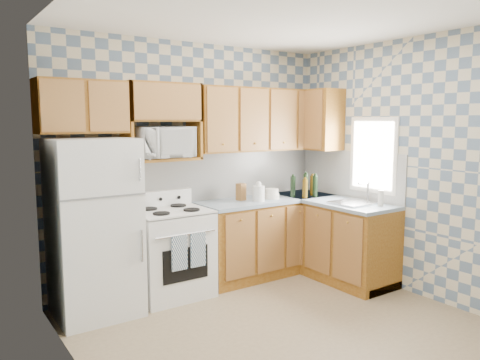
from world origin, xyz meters
name	(u,v)px	position (x,y,z in m)	size (l,w,h in m)	color
floor	(283,327)	(0.00, 0.00, 0.00)	(3.40, 3.40, 0.00)	#79644A
back_wall	(194,164)	(0.00, 1.60, 1.35)	(3.40, 0.02, 2.70)	slate
right_wall	(407,167)	(1.70, 0.00, 1.35)	(0.02, 3.20, 2.70)	slate
backsplash_back	(224,175)	(0.40, 1.59, 1.20)	(2.60, 0.01, 0.56)	white
backsplash_right	(350,174)	(1.69, 0.80, 1.20)	(0.01, 1.60, 0.56)	white
refrigerator	(94,228)	(-1.27, 1.25, 0.84)	(0.75, 0.70, 1.68)	white
stove_body	(171,254)	(-0.47, 1.28, 0.45)	(0.76, 0.65, 0.90)	white
cooktop	(170,211)	(-0.47, 1.28, 0.91)	(0.76, 0.65, 0.03)	silver
backguard	(159,199)	(-0.47, 1.55, 1.00)	(0.76, 0.08, 0.17)	white
dish_towel_left	(179,253)	(-0.55, 0.93, 0.55)	(0.17, 0.03, 0.35)	navy
dish_towel_right	(198,250)	(-0.34, 0.93, 0.55)	(0.17, 0.03, 0.35)	navy
base_cabinets_back	(267,237)	(0.82, 1.30, 0.44)	(1.75, 0.60, 0.88)	brown
base_cabinets_right	(331,239)	(1.40, 0.80, 0.44)	(0.60, 1.60, 0.88)	brown
countertop_back	(268,200)	(0.82, 1.30, 0.90)	(1.77, 0.63, 0.04)	gray
countertop_right	(331,201)	(1.40, 0.80, 0.90)	(0.63, 1.60, 0.04)	gray
upper_cabinets_back	(261,120)	(0.82, 1.44, 1.85)	(1.75, 0.33, 0.74)	brown
upper_cabinets_fridge	(81,107)	(-1.29, 1.44, 1.97)	(0.82, 0.33, 0.50)	brown
upper_cabinets_right	(315,120)	(1.53, 1.25, 1.85)	(0.33, 0.70, 0.74)	brown
microwave_shelf	(163,159)	(-0.47, 1.44, 1.44)	(0.80, 0.33, 0.03)	brown
microwave	(163,142)	(-0.46, 1.44, 1.61)	(0.59, 0.40, 0.33)	white
sink	(355,203)	(1.40, 0.45, 0.93)	(0.48, 0.40, 0.03)	#B7B7BC
window	(373,155)	(1.69, 0.45, 1.45)	(0.02, 0.66, 0.86)	white
bottle_0	(306,185)	(1.26, 1.11, 1.06)	(0.06, 0.06, 0.28)	black
bottle_1	(315,186)	(1.36, 1.05, 1.05)	(0.06, 0.06, 0.26)	black
bottle_2	(312,185)	(1.41, 1.15, 1.04)	(0.06, 0.06, 0.24)	#4F360B
bottle_3	(305,189)	(1.19, 1.04, 1.03)	(0.06, 0.06, 0.22)	#4F360B
bottle_4	(293,187)	(1.11, 1.17, 1.05)	(0.06, 0.06, 0.25)	black
knife_block	(241,192)	(0.47, 1.34, 1.02)	(0.09, 0.09, 0.20)	brown
electric_kettle	(259,193)	(0.60, 1.18, 1.01)	(0.14, 0.14, 0.18)	white
food_containers	(272,194)	(0.84, 1.24, 0.98)	(0.18, 0.18, 0.12)	beige
soap_bottle	(381,198)	(1.51, 0.18, 1.01)	(0.06, 0.06, 0.17)	beige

